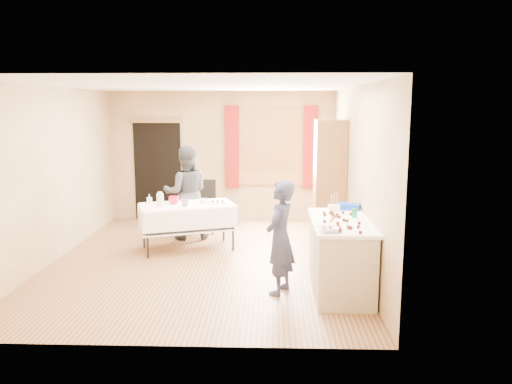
{
  "coord_description": "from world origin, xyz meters",
  "views": [
    {
      "loc": [
        1.03,
        -7.26,
        2.32
      ],
      "look_at": [
        0.79,
        0.0,
        1.06
      ],
      "focal_mm": 35.0,
      "sensor_mm": 36.0,
      "label": 1
    }
  ],
  "objects_px": {
    "counter": "(340,256)",
    "cabinet": "(329,183)",
    "girl": "(280,238)",
    "woman": "(186,193)",
    "party_table": "(188,222)",
    "chair": "(205,217)"
  },
  "relations": [
    {
      "from": "girl",
      "to": "woman",
      "type": "bearing_deg",
      "value": -126.02
    },
    {
      "from": "counter",
      "to": "chair",
      "type": "distance_m",
      "value": 3.59
    },
    {
      "from": "party_table",
      "to": "chair",
      "type": "relative_size",
      "value": 1.75
    },
    {
      "from": "woman",
      "to": "party_table",
      "type": "bearing_deg",
      "value": 90.22
    },
    {
      "from": "party_table",
      "to": "chair",
      "type": "height_order",
      "value": "chair"
    },
    {
      "from": "party_table",
      "to": "girl",
      "type": "height_order",
      "value": "girl"
    },
    {
      "from": "girl",
      "to": "woman",
      "type": "relative_size",
      "value": 0.87
    },
    {
      "from": "counter",
      "to": "party_table",
      "type": "relative_size",
      "value": 0.91
    },
    {
      "from": "party_table",
      "to": "woman",
      "type": "relative_size",
      "value": 1.03
    },
    {
      "from": "chair",
      "to": "cabinet",
      "type": "bearing_deg",
      "value": -16.52
    },
    {
      "from": "chair",
      "to": "woman",
      "type": "height_order",
      "value": "woman"
    },
    {
      "from": "woman",
      "to": "counter",
      "type": "bearing_deg",
      "value": 123.17
    },
    {
      "from": "party_table",
      "to": "girl",
      "type": "bearing_deg",
      "value": -71.65
    },
    {
      "from": "woman",
      "to": "cabinet",
      "type": "bearing_deg",
      "value": 164.19
    },
    {
      "from": "cabinet",
      "to": "woman",
      "type": "relative_size",
      "value": 1.28
    },
    {
      "from": "counter",
      "to": "cabinet",
      "type": "bearing_deg",
      "value": 87.43
    },
    {
      "from": "party_table",
      "to": "woman",
      "type": "xyz_separation_m",
      "value": [
        -0.13,
        0.67,
        0.37
      ]
    },
    {
      "from": "cabinet",
      "to": "counter",
      "type": "bearing_deg",
      "value": -92.57
    },
    {
      "from": "cabinet",
      "to": "girl",
      "type": "distance_m",
      "value": 2.51
    },
    {
      "from": "chair",
      "to": "woman",
      "type": "relative_size",
      "value": 0.59
    },
    {
      "from": "girl",
      "to": "cabinet",
      "type": "bearing_deg",
      "value": -178.41
    },
    {
      "from": "cabinet",
      "to": "party_table",
      "type": "distance_m",
      "value": 2.45
    }
  ]
}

